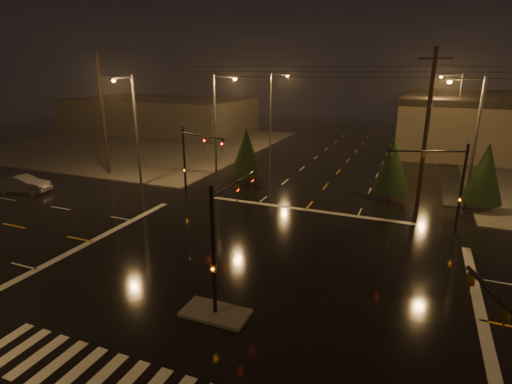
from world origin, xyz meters
The scene contains 19 objects.
ground centered at (0.00, 0.00, 0.00)m, with size 140.00×140.00×0.00m, color black.
sidewalk_nw centered at (-30.00, 30.00, 0.06)m, with size 36.00×36.00×0.12m, color #43403B.
median_island centered at (0.00, -4.00, 0.07)m, with size 3.00×1.60×0.15m, color #43403B.
stop_bar_far centered at (0.00, 11.00, 0.01)m, with size 16.00×0.50×0.01m, color beige.
commercial_block centered at (-35.00, 42.00, 2.80)m, with size 30.00×18.00×5.60m, color #403B38.
signal_mast_median centered at (0.00, -3.07, 3.75)m, with size 0.25×4.59×6.00m.
signal_mast_ne centered at (9.50, 10.14, 3.79)m, with size 4.84×1.86×6.00m.
signal_mast_nw centered at (-9.50, 10.14, 3.79)m, with size 4.84×1.86×6.00m.
streetlight_1 centered at (-11.18, 18.00, 5.80)m, with size 2.77×0.32×10.00m.
streetlight_2 centered at (-11.18, 34.00, 5.80)m, with size 2.77×0.32×10.00m.
streetlight_3 centered at (11.18, 16.00, 5.80)m, with size 2.77×0.32×10.00m.
streetlight_4 centered at (11.18, 36.00, 5.80)m, with size 2.77×0.32×10.00m.
streetlight_5 centered at (-16.00, 11.18, 5.80)m, with size 0.32×2.77×10.00m.
utility_pole_0 centered at (-22.00, 14.00, 6.13)m, with size 2.20×0.32×12.00m.
utility_pole_1 centered at (8.00, 14.00, 6.13)m, with size 2.20×0.32×12.00m.
conifer_0 centered at (12.51, 16.03, 3.00)m, with size 2.94×2.94×5.30m.
conifer_3 centered at (-7.48, 16.56, 3.01)m, with size 2.96×2.96×5.32m.
conifer_4 centered at (5.79, 16.32, 3.00)m, with size 2.94×2.94×5.29m.
car_crossing centered at (-24.49, 5.98, 0.77)m, with size 1.62×4.65×1.53m, color slate.
Camera 1 is at (7.54, -17.59, 10.50)m, focal length 28.00 mm.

